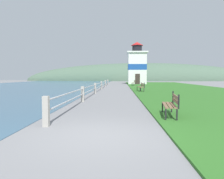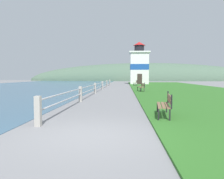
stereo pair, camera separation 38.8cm
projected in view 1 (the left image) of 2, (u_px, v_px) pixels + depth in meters
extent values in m
plane|color=slate|center=(98.00, 136.00, 5.65)|extent=(160.00, 160.00, 0.00)
cube|color=#2D6623|center=(184.00, 89.00, 24.93)|extent=(12.00, 58.91, 0.06)
cube|color=#A8A399|center=(46.00, 111.00, 6.69)|extent=(0.18, 0.18, 0.94)
cube|color=#A8A399|center=(83.00, 94.00, 13.15)|extent=(0.18, 0.18, 0.94)
cube|color=#A8A399|center=(95.00, 88.00, 19.61)|extent=(0.18, 0.18, 0.94)
cube|color=#A8A399|center=(101.00, 85.00, 26.06)|extent=(0.18, 0.18, 0.94)
cube|color=#A8A399|center=(105.00, 83.00, 32.52)|extent=(0.18, 0.18, 0.94)
cube|color=#A8A399|center=(108.00, 82.00, 38.98)|extent=(0.18, 0.18, 0.94)
cylinder|color=#B2B2B7|center=(99.00, 83.00, 22.82)|extent=(0.06, 32.38, 0.06)
cylinder|color=#B2B2B7|center=(99.00, 86.00, 22.84)|extent=(0.06, 32.38, 0.06)
cube|color=brown|center=(165.00, 105.00, 8.23)|extent=(0.32, 1.73, 0.04)
cube|color=brown|center=(169.00, 105.00, 8.20)|extent=(0.32, 1.73, 0.04)
cube|color=brown|center=(173.00, 105.00, 8.18)|extent=(0.32, 1.73, 0.04)
cube|color=brown|center=(176.00, 97.00, 8.15)|extent=(0.27, 1.72, 0.11)
cube|color=brown|center=(175.00, 101.00, 8.16)|extent=(0.27, 1.72, 0.11)
cube|color=black|center=(166.00, 115.00, 7.42)|extent=(0.06, 0.06, 0.45)
cube|color=black|center=(162.00, 108.00, 9.07)|extent=(0.06, 0.06, 0.45)
cube|color=black|center=(177.00, 115.00, 7.36)|extent=(0.06, 0.06, 0.45)
cube|color=black|center=(172.00, 108.00, 9.02)|extent=(0.06, 0.06, 0.45)
cube|color=black|center=(179.00, 102.00, 7.33)|extent=(0.06, 0.06, 0.49)
cube|color=black|center=(173.00, 97.00, 8.98)|extent=(0.06, 0.06, 0.49)
cube|color=brown|center=(139.00, 87.00, 21.71)|extent=(0.28, 1.65, 0.04)
cube|color=brown|center=(140.00, 87.00, 21.72)|extent=(0.28, 1.65, 0.04)
cube|color=brown|center=(142.00, 87.00, 21.73)|extent=(0.28, 1.65, 0.04)
cube|color=brown|center=(143.00, 84.00, 21.71)|extent=(0.23, 1.64, 0.11)
cube|color=brown|center=(143.00, 85.00, 21.72)|extent=(0.23, 1.64, 0.11)
cube|color=black|center=(140.00, 90.00, 20.92)|extent=(0.05, 0.05, 0.45)
cube|color=black|center=(137.00, 89.00, 22.51)|extent=(0.05, 0.05, 0.45)
cube|color=black|center=(144.00, 90.00, 20.95)|extent=(0.05, 0.05, 0.45)
cube|color=black|center=(141.00, 89.00, 22.54)|extent=(0.05, 0.05, 0.45)
cube|color=black|center=(144.00, 85.00, 20.92)|extent=(0.05, 0.05, 0.49)
cube|color=black|center=(141.00, 84.00, 22.51)|extent=(0.05, 0.05, 0.49)
cube|color=brown|center=(132.00, 83.00, 35.73)|extent=(0.17, 1.68, 0.04)
cube|color=brown|center=(133.00, 83.00, 35.73)|extent=(0.17, 1.68, 0.04)
cube|color=brown|center=(134.00, 83.00, 35.73)|extent=(0.17, 1.68, 0.04)
cube|color=brown|center=(135.00, 81.00, 35.71)|extent=(0.12, 1.68, 0.11)
cube|color=brown|center=(135.00, 82.00, 35.72)|extent=(0.12, 1.68, 0.11)
cube|color=black|center=(133.00, 84.00, 34.93)|extent=(0.05, 0.05, 0.45)
cube|color=black|center=(132.00, 84.00, 36.56)|extent=(0.05, 0.05, 0.45)
cube|color=black|center=(135.00, 84.00, 34.93)|extent=(0.05, 0.05, 0.45)
cube|color=black|center=(134.00, 84.00, 36.56)|extent=(0.05, 0.05, 0.45)
cube|color=black|center=(135.00, 82.00, 34.90)|extent=(0.05, 0.05, 0.49)
cube|color=black|center=(134.00, 81.00, 36.53)|extent=(0.05, 0.05, 0.49)
cube|color=white|center=(137.00, 69.00, 42.52)|extent=(3.43, 3.43, 5.99)
cube|color=#194799|center=(137.00, 67.00, 42.50)|extent=(3.47, 3.47, 1.08)
cube|color=white|center=(137.00, 53.00, 42.33)|extent=(3.94, 3.94, 0.25)
cylinder|color=black|center=(137.00, 49.00, 42.28)|extent=(1.89, 1.89, 1.24)
cone|color=red|center=(137.00, 44.00, 42.22)|extent=(2.36, 2.36, 0.68)
cube|color=#332823|center=(138.00, 79.00, 40.91)|extent=(0.90, 0.06, 2.00)
ellipsoid|color=#4C6651|center=(142.00, 81.00, 74.43)|extent=(80.00, 16.00, 12.00)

